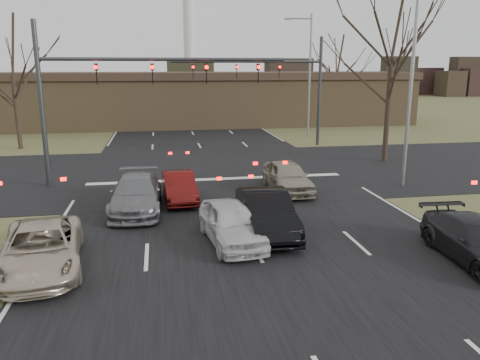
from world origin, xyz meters
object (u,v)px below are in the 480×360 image
at_px(streetlight_right_far, 308,70).
at_px(car_silver_ahead, 287,176).
at_px(car_silver_suv, 41,248).
at_px(car_white_sedan, 231,223).
at_px(car_red_ahead, 179,187).
at_px(car_black_hatch, 266,213).
at_px(car_charcoal_sedan, 477,241).
at_px(car_grey_ahead, 136,194).
at_px(building, 206,98).
at_px(mast_arm_far, 283,78).
at_px(mast_arm_near, 110,83).
at_px(streetlight_right_near, 409,72).

relative_size(streetlight_right_far, car_silver_ahead, 2.31).
bearing_deg(car_silver_suv, car_white_sedan, 4.18).
distance_m(streetlight_right_far, car_red_ahead, 21.66).
bearing_deg(car_black_hatch, car_white_sedan, -152.07).
height_order(car_charcoal_sedan, car_grey_ahead, car_grey_ahead).
bearing_deg(car_silver_suv, car_red_ahead, 49.60).
xyz_separation_m(car_black_hatch, car_charcoal_sedan, (5.80, -3.54, -0.11)).
distance_m(building, car_grey_ahead, 30.56).
bearing_deg(car_red_ahead, car_grey_ahead, -149.20).
bearing_deg(mast_arm_far, streetlight_right_far, 51.89).
relative_size(building, car_black_hatch, 9.13).
relative_size(car_silver_suv, car_grey_ahead, 0.97).
relative_size(streetlight_right_far, car_black_hatch, 2.15).
bearing_deg(car_silver_ahead, building, 90.88).
height_order(building, car_black_hatch, building).
bearing_deg(car_black_hatch, car_red_ahead, 122.00).
bearing_deg(mast_arm_near, car_silver_ahead, -19.96).
xyz_separation_m(car_silver_suv, car_grey_ahead, (2.50, 5.50, 0.05)).
distance_m(car_black_hatch, car_grey_ahead, 5.92).
height_order(car_silver_suv, car_black_hatch, car_black_hatch).
relative_size(streetlight_right_near, car_white_sedan, 2.43).
distance_m(mast_arm_near, mast_arm_far, 15.17).
xyz_separation_m(mast_arm_far, streetlight_right_near, (2.64, -13.00, 0.57)).
height_order(car_silver_suv, car_grey_ahead, car_grey_ahead).
bearing_deg(car_white_sedan, mast_arm_near, 109.64).
xyz_separation_m(car_silver_suv, car_charcoal_sedan, (13.00, -1.63, -0.01)).
relative_size(streetlight_right_far, car_red_ahead, 2.59).
height_order(building, car_silver_suv, building).
xyz_separation_m(mast_arm_near, car_silver_ahead, (8.23, -2.99, -4.33)).
height_order(car_white_sedan, car_silver_ahead, car_silver_ahead).
xyz_separation_m(car_grey_ahead, car_silver_ahead, (7.00, 1.91, 0.02)).
bearing_deg(mast_arm_near, mast_arm_far, 41.22).
relative_size(streetlight_right_near, car_black_hatch, 2.15).
bearing_deg(car_black_hatch, mast_arm_far, 74.58).
height_order(building, mast_arm_far, mast_arm_far).
bearing_deg(car_red_ahead, car_charcoal_sedan, -46.94).
distance_m(streetlight_right_far, car_silver_ahead, 18.76).
relative_size(car_charcoal_sedan, car_red_ahead, 1.18).
relative_size(streetlight_right_far, car_silver_suv, 2.07).
height_order(mast_arm_near, streetlight_right_far, streetlight_right_far).
relative_size(car_silver_suv, car_black_hatch, 1.04).
xyz_separation_m(mast_arm_near, car_red_ahead, (3.05, -3.68, -4.44)).
xyz_separation_m(car_white_sedan, car_charcoal_sedan, (7.16, -2.85, -0.04)).
distance_m(streetlight_right_near, car_grey_ahead, 13.84).
distance_m(streetlight_right_far, car_grey_ahead, 23.63).
bearing_deg(building, car_charcoal_sedan, -83.07).
xyz_separation_m(streetlight_right_far, car_silver_ahead, (-6.32, -16.99, -4.85)).
height_order(car_silver_suv, car_silver_ahead, car_silver_ahead).
distance_m(building, mast_arm_near, 26.14).
height_order(streetlight_right_far, car_silver_ahead, streetlight_right_far).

